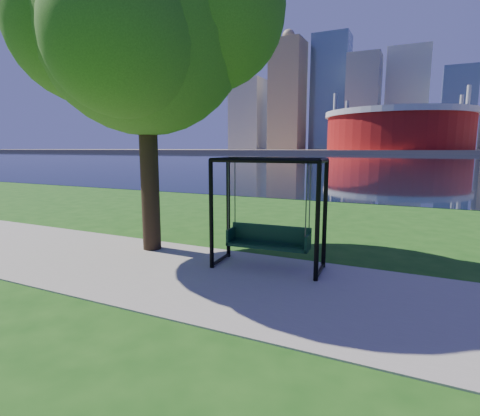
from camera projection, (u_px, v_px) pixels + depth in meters
The scene contains 8 objects.
ground at pixel (232, 272), 8.19m from camera, with size 900.00×900.00×0.00m, color #1E5114.
path at pixel (221, 279), 7.74m from camera, with size 120.00×4.00×0.03m, color #9E937F.
river at pixel (406, 159), 99.00m from camera, with size 900.00×180.00×0.02m, color black.
far_bank at pixel (416, 151), 280.46m from camera, with size 900.00×228.00×2.00m, color #937F60.
stadium at pixel (397, 129), 219.45m from camera, with size 83.00×83.00×32.00m.
skyline at pixel (414, 105), 288.75m from camera, with size 392.00×66.00×96.50m.
swing at pixel (269, 216), 8.30m from camera, with size 2.50×1.23×2.49m.
park_tree at pixel (144, 23), 9.23m from camera, with size 6.66×6.01×8.27m.
Camera 1 is at (3.56, -7.01, 2.68)m, focal length 28.00 mm.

